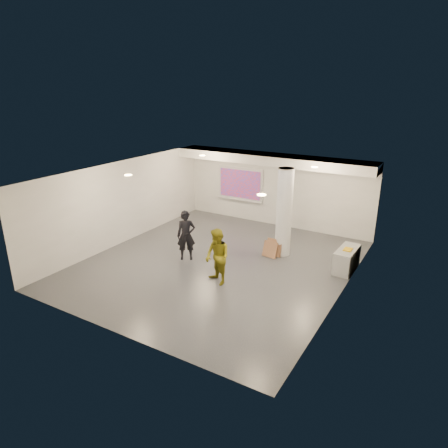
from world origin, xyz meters
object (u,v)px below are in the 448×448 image
Objects in this scene: column at (284,213)px; man at (217,257)px; woman at (186,235)px; projection_screen at (240,184)px; credenza at (347,259)px.

column reaches higher than man.
man is (1.78, -0.94, -0.00)m from woman.
projection_screen is at bearing 139.44° from column.
column is at bearing 3.15° from woman.
column reaches higher than projection_screen.
woman reaches higher than credenza.
projection_screen reaches higher than credenza.
credenza is at bearing -27.77° from projection_screen.
column is at bearing 178.70° from credenza.
projection_screen is at bearing 154.76° from credenza.
woman is 2.02m from man.
man is (2.29, -5.60, -0.69)m from projection_screen.
projection_screen is (-3.10, 2.65, 0.03)m from column.
column is 3.34m from woman.
man is at bearing -105.40° from column.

